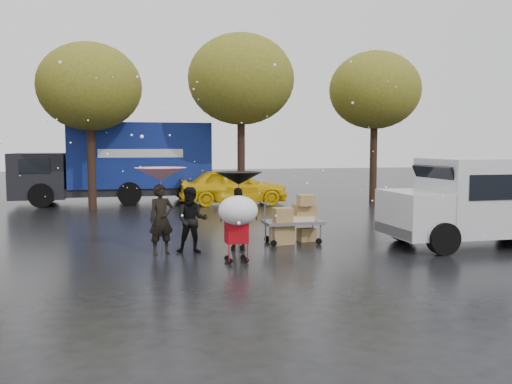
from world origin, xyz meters
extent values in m
plane|color=black|center=(0.00, 0.00, 0.00)|extent=(90.00, 90.00, 0.00)
imported|color=black|center=(-1.41, 0.49, 0.81)|extent=(0.67, 0.53, 1.63)
imported|color=black|center=(-0.71, 0.44, 0.78)|extent=(0.86, 0.73, 1.56)
imported|color=black|center=(0.42, 0.44, 0.76)|extent=(0.92, 0.44, 1.52)
cylinder|color=#4C4C4C|center=(-1.41, 0.49, 0.93)|extent=(0.02, 0.02, 1.87)
cone|color=#E55E8C|center=(-1.41, 0.49, 1.87)|extent=(1.20, 1.20, 0.30)
sphere|color=#4C4C4C|center=(-1.41, 0.49, 1.90)|extent=(0.06, 0.06, 0.06)
cylinder|color=#4C4C4C|center=(0.42, 0.44, 0.87)|extent=(0.02, 0.02, 1.75)
cone|color=black|center=(0.42, 0.44, 1.75)|extent=(1.13, 1.13, 0.30)
sphere|color=#4C4C4C|center=(0.42, 0.44, 1.78)|extent=(0.06, 0.06, 0.06)
cube|color=slate|center=(1.98, 1.09, 0.55)|extent=(1.50, 0.80, 0.08)
cylinder|color=slate|center=(1.23, 1.09, 0.80)|extent=(0.04, 0.04, 0.60)
cube|color=olive|center=(2.33, 1.19, 0.79)|extent=(0.55, 0.45, 0.40)
cube|color=olive|center=(1.68, 0.99, 0.77)|extent=(0.45, 0.40, 0.35)
cube|color=olive|center=(2.28, 0.94, 1.13)|extent=(0.40, 0.35, 0.28)
cube|color=#C9A88C|center=(2.03, 1.09, 0.65)|extent=(0.90, 0.55, 0.12)
cylinder|color=black|center=(1.38, 0.77, 0.08)|extent=(0.16, 0.05, 0.16)
cylinder|color=black|center=(1.38, 1.41, 0.08)|extent=(0.16, 0.05, 0.16)
cylinder|color=black|center=(2.58, 0.77, 0.08)|extent=(0.16, 0.05, 0.16)
cylinder|color=black|center=(2.58, 1.41, 0.08)|extent=(0.16, 0.05, 0.16)
cube|color=#AA0912|center=(0.11, -0.79, 0.65)|extent=(0.47, 0.41, 0.45)
cylinder|color=#AA0912|center=(0.11, -0.98, 1.02)|extent=(0.42, 0.02, 0.02)
cylinder|color=#4C4C4C|center=(0.11, -0.98, 0.95)|extent=(0.02, 0.02, 0.60)
ellipsoid|color=white|center=(0.11, -0.98, 1.15)|extent=(0.84, 0.84, 0.63)
cylinder|color=black|center=(-0.07, -0.95, 0.06)|extent=(0.12, 0.04, 0.12)
cylinder|color=black|center=(-0.07, -0.63, 0.06)|extent=(0.12, 0.04, 0.12)
cylinder|color=black|center=(0.29, -0.95, 0.06)|extent=(0.12, 0.04, 0.12)
cylinder|color=black|center=(0.29, -0.63, 0.06)|extent=(0.12, 0.04, 0.12)
cube|color=silver|center=(7.11, -0.22, 1.25)|extent=(3.80, 2.00, 1.90)
cube|color=silver|center=(4.71, -0.22, 0.85)|extent=(1.20, 1.95, 1.10)
cube|color=black|center=(5.26, -0.22, 1.70)|extent=(0.37, 1.70, 0.67)
cube|color=slate|center=(4.16, -0.22, 0.45)|extent=(0.12, 1.90, 0.25)
cylinder|color=black|center=(4.91, -1.17, 0.38)|extent=(0.76, 0.28, 0.76)
cylinder|color=black|center=(4.91, 0.73, 0.38)|extent=(0.76, 0.28, 0.76)
cylinder|color=black|center=(8.21, 0.73, 0.38)|extent=(0.76, 0.28, 0.76)
cube|color=navy|center=(-1.57, 12.31, 2.10)|extent=(6.00, 2.50, 2.80)
cube|color=black|center=(-5.77, 12.31, 1.25)|extent=(2.20, 2.40, 1.90)
cube|color=black|center=(-2.57, 12.31, 0.55)|extent=(8.00, 2.30, 0.35)
cube|color=silver|center=(-1.57, 11.05, 2.20)|extent=(3.50, 0.03, 0.35)
cylinder|color=black|center=(-5.57, 11.16, 0.50)|extent=(1.00, 0.30, 1.00)
cylinder|color=black|center=(-5.57, 13.46, 0.50)|extent=(1.00, 0.30, 1.00)
cylinder|color=black|center=(0.43, 11.16, 0.50)|extent=(1.00, 0.30, 1.00)
cylinder|color=black|center=(0.43, 13.46, 0.50)|extent=(1.00, 0.30, 1.00)
cube|color=olive|center=(1.68, 1.07, 0.25)|extent=(0.58, 0.48, 0.49)
cube|color=olive|center=(2.43, 1.31, 0.17)|extent=(0.48, 0.39, 0.35)
imported|color=yellow|center=(2.28, 10.54, 0.79)|extent=(4.72, 2.13, 1.57)
cylinder|color=black|center=(-3.50, 10.00, 2.24)|extent=(0.32, 0.32, 4.48)
ellipsoid|color=#485819|center=(-3.50, 10.00, 4.80)|extent=(4.00, 4.00, 3.40)
cylinder|color=black|center=(2.50, 10.00, 2.45)|extent=(0.32, 0.32, 4.90)
ellipsoid|color=#485819|center=(2.50, 10.00, 5.25)|extent=(4.40, 4.40, 3.74)
cylinder|color=black|center=(8.50, 10.00, 2.31)|extent=(0.32, 0.32, 4.62)
ellipsoid|color=#485819|center=(8.50, 10.00, 4.95)|extent=(4.00, 4.00, 3.40)
camera|label=1|loc=(-2.18, -12.15, 2.52)|focal=38.00mm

